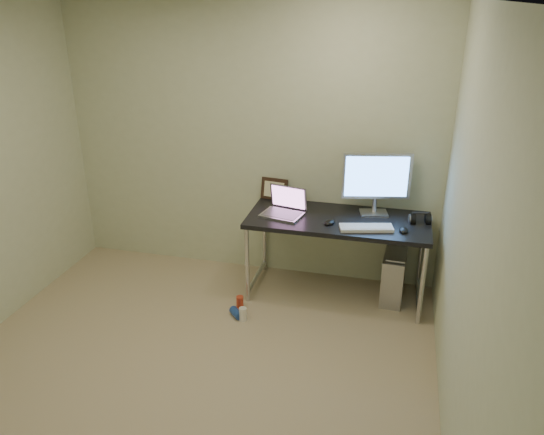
{
  "coord_description": "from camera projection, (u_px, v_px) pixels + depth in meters",
  "views": [
    {
      "loc": [
        1.33,
        -2.78,
        2.54
      ],
      "look_at": [
        0.38,
        1.06,
        0.85
      ],
      "focal_mm": 35.0,
      "sensor_mm": 36.0,
      "label": 1
    }
  ],
  "objects": [
    {
      "name": "cable_b",
      "position": [
        400.0,
        250.0,
        4.81
      ],
      "size": [
        0.02,
        0.11,
        0.71
      ],
      "primitive_type": "cylinder",
      "rotation": [
        0.14,
        0.0,
        0.09
      ],
      "color": "black",
      "rests_on": "ground"
    },
    {
      "name": "webcam",
      "position": [
        303.0,
        193.0,
        4.83
      ],
      "size": [
        0.05,
        0.04,
        0.13
      ],
      "rotation": [
        0.0,
        0.0,
        -0.09
      ],
      "color": "silver",
      "rests_on": "desk"
    },
    {
      "name": "can_blue",
      "position": [
        236.0,
        313.0,
        4.48
      ],
      "size": [
        0.14,
        0.14,
        0.07
      ],
      "primitive_type": "cylinder",
      "rotation": [
        1.57,
        0.0,
        0.78
      ],
      "color": "#22459E",
      "rests_on": "ground"
    },
    {
      "name": "monitor",
      "position": [
        377.0,
        179.0,
        4.51
      ],
      "size": [
        0.58,
        0.21,
        0.55
      ],
      "rotation": [
        0.0,
        0.0,
        0.21
      ],
      "color": "silver",
      "rests_on": "desk"
    },
    {
      "name": "laptop",
      "position": [
        284.0,
        208.0,
        4.61
      ],
      "size": [
        0.39,
        0.35,
        0.24
      ],
      "rotation": [
        0.0,
        0.0,
        -0.22
      ],
      "color": "silver",
      "rests_on": "desk"
    },
    {
      "name": "headphones",
      "position": [
        420.0,
        219.0,
        4.44
      ],
      "size": [
        0.19,
        0.11,
        0.12
      ],
      "rotation": [
        0.0,
        0.0,
        0.17
      ],
      "color": "black",
      "rests_on": "desk"
    },
    {
      "name": "cable_a",
      "position": [
        391.0,
        246.0,
        4.84
      ],
      "size": [
        0.01,
        0.16,
        0.69
      ],
      "primitive_type": "cylinder",
      "rotation": [
        0.21,
        0.0,
        0.0
      ],
      "color": "black",
      "rests_on": "ground"
    },
    {
      "name": "tower_computer",
      "position": [
        394.0,
        276.0,
        4.69
      ],
      "size": [
        0.21,
        0.43,
        0.47
      ],
      "rotation": [
        0.0,
        0.0,
        -0.06
      ],
      "color": "#B7B8BD",
      "rests_on": "ground"
    },
    {
      "name": "can_white",
      "position": [
        243.0,
        314.0,
        4.42
      ],
      "size": [
        0.07,
        0.07,
        0.12
      ],
      "primitive_type": "cylinder",
      "rotation": [
        0.0,
        0.0,
        -0.16
      ],
      "color": "white",
      "rests_on": "ground"
    },
    {
      "name": "mouse_left",
      "position": [
        330.0,
        221.0,
        4.43
      ],
      "size": [
        0.11,
        0.14,
        0.04
      ],
      "primitive_type": "ellipsoid",
      "rotation": [
        0.0,
        0.0,
        -0.34
      ],
      "color": "black",
      "rests_on": "desk"
    },
    {
      "name": "mouse_right",
      "position": [
        404.0,
        229.0,
        4.28
      ],
      "size": [
        0.08,
        0.12,
        0.04
      ],
      "primitive_type": "ellipsoid",
      "rotation": [
        0.0,
        0.0,
        0.07
      ],
      "color": "black",
      "rests_on": "desk"
    },
    {
      "name": "ceiling",
      "position": [
        154.0,
        0.0,
        2.79
      ],
      "size": [
        3.5,
        3.5,
        0.0
      ],
      "primitive_type": "plane",
      "rotation": [
        3.14,
        0.0,
        0.0
      ],
      "color": "silver",
      "rests_on": "ground"
    },
    {
      "name": "picture_frame",
      "position": [
        274.0,
        189.0,
        4.92
      ],
      "size": [
        0.26,
        0.11,
        0.21
      ],
      "primitive_type": "cube",
      "rotation": [
        -0.21,
        0.0,
        -0.14
      ],
      "color": "black",
      "rests_on": "desk"
    },
    {
      "name": "wall_back",
      "position": [
        250.0,
        145.0,
        4.84
      ],
      "size": [
        3.5,
        0.02,
        2.5
      ],
      "primitive_type": "cube",
      "color": "beige",
      "rests_on": "ground"
    },
    {
      "name": "floor",
      "position": [
        185.0,
        379.0,
        3.77
      ],
      "size": [
        3.5,
        3.5,
        0.0
      ],
      "primitive_type": "plane",
      "color": "tan",
      "rests_on": "ground"
    },
    {
      "name": "can_red",
      "position": [
        240.0,
        302.0,
        4.6
      ],
      "size": [
        0.08,
        0.08,
        0.11
      ],
      "primitive_type": "cylinder",
      "rotation": [
        0.0,
        0.0,
        -0.31
      ],
      "color": "red",
      "rests_on": "ground"
    },
    {
      "name": "desk",
      "position": [
        338.0,
        227.0,
        4.57
      ],
      "size": [
        1.55,
        0.68,
        0.75
      ],
      "color": "black",
      "rests_on": "ground"
    },
    {
      "name": "keyboard",
      "position": [
        366.0,
        228.0,
        4.32
      ],
      "size": [
        0.45,
        0.24,
        0.03
      ],
      "primitive_type": "cube",
      "rotation": [
        0.0,
        0.0,
        0.24
      ],
      "color": "white",
      "rests_on": "desk"
    },
    {
      "name": "wall_right",
      "position": [
        469.0,
        248.0,
        2.9
      ],
      "size": [
        0.02,
        3.5,
        2.5
      ],
      "primitive_type": "cube",
      "color": "beige",
      "rests_on": "ground"
    }
  ]
}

